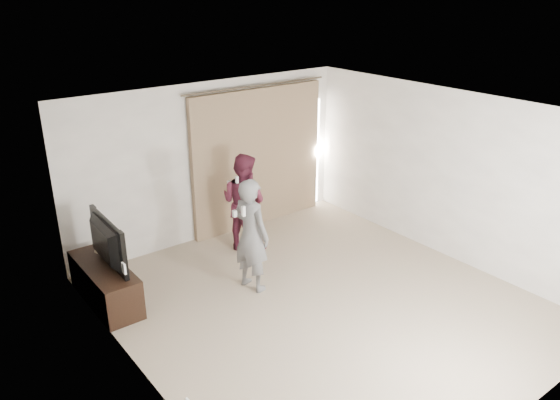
% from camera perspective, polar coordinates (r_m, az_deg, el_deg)
% --- Properties ---
extents(floor, '(5.50, 5.50, 0.00)m').
position_cam_1_polar(floor, '(7.51, 4.28, -10.68)').
color(floor, tan).
rests_on(floor, ground).
extents(wall_back, '(5.00, 0.04, 2.60)m').
position_cam_1_polar(wall_back, '(8.98, -7.23, 4.02)').
color(wall_back, white).
rests_on(wall_back, ground).
extents(wall_left, '(0.04, 5.50, 2.60)m').
position_cam_1_polar(wall_left, '(5.69, -14.69, -7.64)').
color(wall_left, white).
rests_on(wall_left, ground).
extents(ceiling, '(5.00, 5.50, 0.01)m').
position_cam_1_polar(ceiling, '(6.49, 4.93, 9.05)').
color(ceiling, silver).
rests_on(ceiling, wall_back).
extents(curtain, '(2.80, 0.11, 2.46)m').
position_cam_1_polar(curtain, '(9.43, -2.20, 4.44)').
color(curtain, '#987F5D').
rests_on(curtain, ground).
extents(tv_console, '(0.49, 1.42, 0.55)m').
position_cam_1_polar(tv_console, '(7.74, -17.79, -8.34)').
color(tv_console, black).
rests_on(tv_console, ground).
extents(tv, '(0.18, 1.14, 0.66)m').
position_cam_1_polar(tv, '(7.47, -18.32, -4.33)').
color(tv, black).
rests_on(tv, tv_console).
extents(scratching_post, '(0.41, 0.41, 0.55)m').
position_cam_1_polar(scratching_post, '(8.18, -17.77, -7.04)').
color(scratching_post, '#9D8A6C').
rests_on(scratching_post, ground).
extents(person_man, '(0.51, 0.66, 1.63)m').
position_cam_1_polar(person_man, '(7.47, -3.04, -3.67)').
color(person_man, slate).
rests_on(person_man, ground).
extents(person_woman, '(0.85, 0.94, 1.59)m').
position_cam_1_polar(person_woman, '(8.62, -3.80, -0.21)').
color(person_woman, '#5D2033').
rests_on(person_woman, ground).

